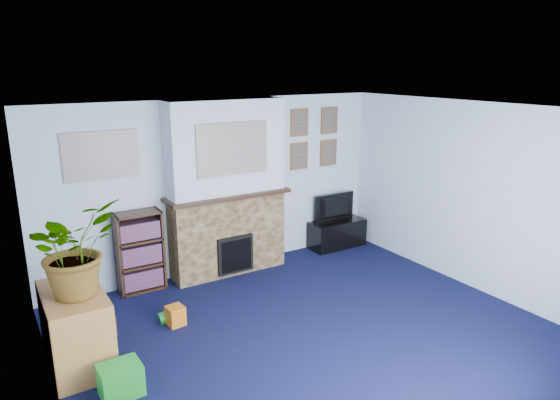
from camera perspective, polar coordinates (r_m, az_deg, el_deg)
floor at (r=5.60m, az=3.74°, el=-15.19°), size 5.00×4.50×0.01m
ceiling at (r=4.85m, az=4.23°, el=10.08°), size 5.00×4.50×0.01m
wall_back at (r=6.97m, az=-6.84°, el=1.61°), size 5.00×0.04×2.40m
wall_front at (r=3.66m, az=25.43°, el=-12.83°), size 5.00×0.04×2.40m
wall_left at (r=4.25m, az=-25.00°, el=-8.87°), size 0.04×4.50×2.40m
wall_right at (r=6.81m, az=21.36°, el=0.31°), size 0.04×4.50×2.40m
chimney_breast at (r=6.80m, az=-6.11°, el=1.13°), size 1.72×0.50×2.40m
collage_main at (r=6.49m, az=-5.44°, el=5.85°), size 1.00×0.03×0.68m
collage_left at (r=6.36m, az=-19.73°, el=4.84°), size 0.90×0.03×0.58m
portrait_tl at (r=7.45m, az=2.23°, el=8.83°), size 0.30×0.03×0.40m
portrait_tr at (r=7.76m, az=5.65°, el=9.03°), size 0.30×0.03×0.40m
portrait_bl at (r=7.52m, az=2.19°, el=5.04°), size 0.30×0.03×0.40m
portrait_br at (r=7.83m, az=5.55°, el=5.40°), size 0.30×0.03×0.40m
tv_stand at (r=8.03m, az=6.52°, el=-3.78°), size 0.91×0.38×0.43m
television at (r=7.92m, az=6.53°, el=-0.88°), size 0.74×0.11×0.42m
bookshelf at (r=6.65m, az=-15.74°, el=-5.87°), size 0.58×0.28×1.05m
sideboard at (r=5.34m, az=-22.25°, el=-13.68°), size 0.54×0.97×0.76m
potted_plant at (r=4.96m, az=-22.56°, el=-5.20°), size 1.04×1.01×0.89m
mantel_clock at (r=6.74m, az=-6.13°, el=1.32°), size 0.11×0.07×0.16m
mantel_candle at (r=6.88m, az=-3.63°, el=1.76°), size 0.05×0.05×0.17m
mantel_teddy at (r=6.56m, az=-9.69°, el=0.77°), size 0.13×0.13×0.13m
mantel_can at (r=7.06m, az=-0.95°, el=1.98°), size 0.06×0.06×0.12m
green_crate at (r=4.89m, az=-17.76°, el=-19.02°), size 0.37×0.30×0.29m
toy_ball at (r=5.68m, az=-23.56°, el=-15.05°), size 0.19×0.19×0.19m
toy_block at (r=5.85m, az=-11.86°, el=-12.82°), size 0.20×0.20×0.22m
toy_tube at (r=5.97m, az=-12.27°, el=-12.67°), size 0.31×0.14×0.18m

